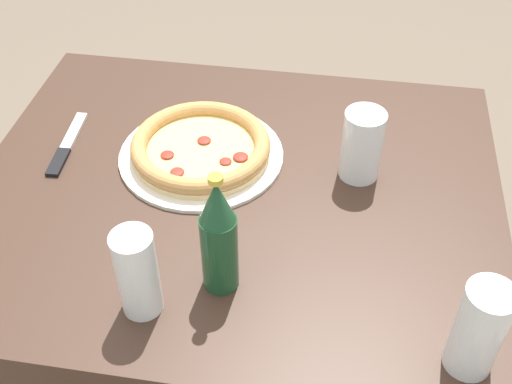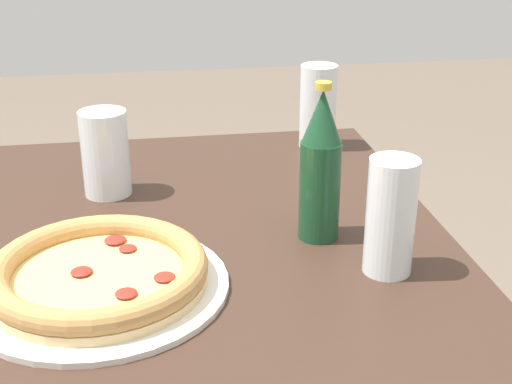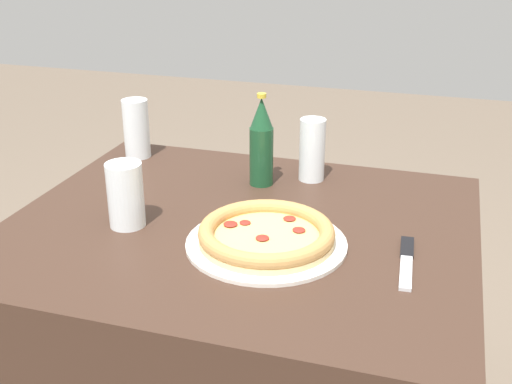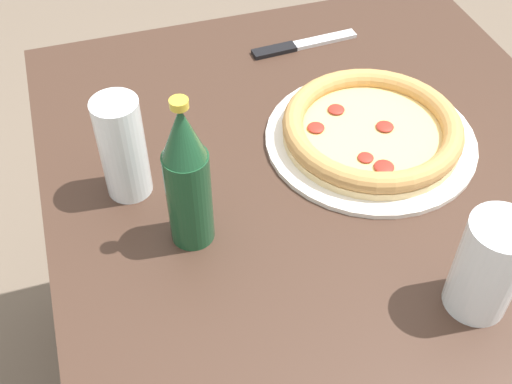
% 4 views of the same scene
% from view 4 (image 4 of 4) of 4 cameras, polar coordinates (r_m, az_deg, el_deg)
% --- Properties ---
extents(table, '(0.98, 0.83, 0.71)m').
position_cam_4_polar(table, '(1.20, 6.00, -11.53)').
color(table, '#3D281E').
rests_on(table, ground_plane).
extents(pizza_veggie, '(0.32, 0.32, 0.05)m').
position_cam_4_polar(pizza_veggie, '(0.99, 10.24, 5.39)').
color(pizza_veggie, silver).
rests_on(pizza_veggie, table).
extents(glass_mango_juice, '(0.08, 0.08, 0.14)m').
position_cam_4_polar(glass_mango_juice, '(0.79, 19.82, -6.50)').
color(glass_mango_juice, white).
rests_on(glass_mango_juice, table).
extents(glass_orange_juice, '(0.06, 0.06, 0.15)m').
position_cam_4_polar(glass_orange_juice, '(0.88, -11.70, 3.46)').
color(glass_orange_juice, white).
rests_on(glass_orange_juice, table).
extents(beer_bottle, '(0.06, 0.06, 0.23)m').
position_cam_4_polar(beer_bottle, '(0.78, -6.14, 1.23)').
color(beer_bottle, '#194728').
rests_on(beer_bottle, table).
extents(knife, '(0.04, 0.20, 0.01)m').
position_cam_4_polar(knife, '(1.19, 3.91, 12.90)').
color(knife, black).
rests_on(knife, table).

